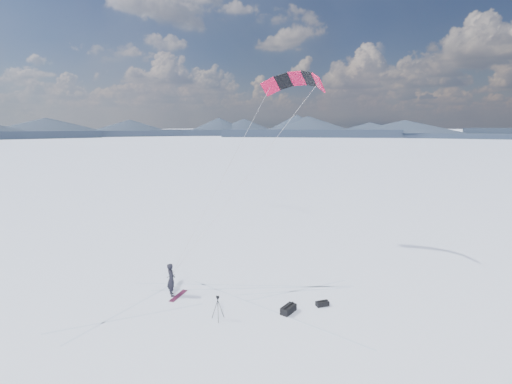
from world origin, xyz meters
TOP-DOWN VIEW (x-y plane):
  - ground at (0.00, 0.00)m, footprint 1800.00×1800.00m
  - horizon_hills at (-0.00, -0.00)m, footprint 704.00×705.94m
  - snow_tracks at (0.33, 0.01)m, footprint 17.62×10.25m
  - snowkiter at (-1.41, 4.03)m, footprint 0.52×0.74m
  - snowboard at (-1.13, 3.73)m, footprint 1.39×1.19m
  - tripod at (-0.37, 0.22)m, footprint 0.59×0.64m
  - gear_bag_a at (3.02, -1.09)m, footprint 1.05×0.77m
  - gear_bag_b at (4.99, -1.49)m, footprint 0.75×0.49m
  - power_kite at (9.83, 7.52)m, footprint 12.58×6.15m

SIDE VIEW (x-z plane):
  - ground at x=0.00m, z-range 0.00..0.00m
  - snowkiter at x=-1.41m, z-range -0.95..0.95m
  - snow_tracks at x=0.33m, z-range 0.00..0.01m
  - snowboard at x=-1.13m, z-range 0.00..0.04m
  - gear_bag_b at x=4.99m, z-range -0.02..0.29m
  - gear_bag_a at x=3.02m, z-range -0.02..0.40m
  - tripod at x=-0.37m, z-range 0.18..1.43m
  - horizon_hills at x=0.00m, z-range -0.80..7.98m
  - power_kite at x=9.83m, z-range 6.46..18.79m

